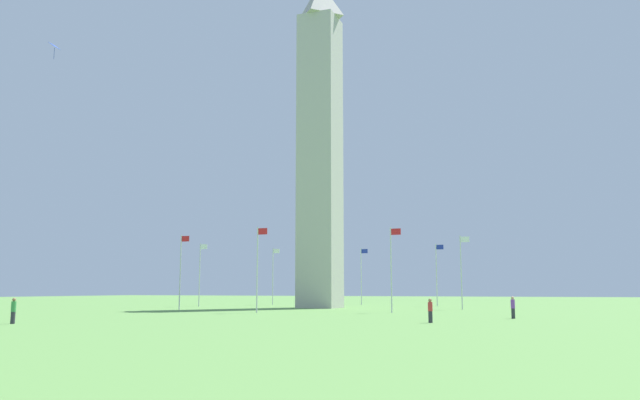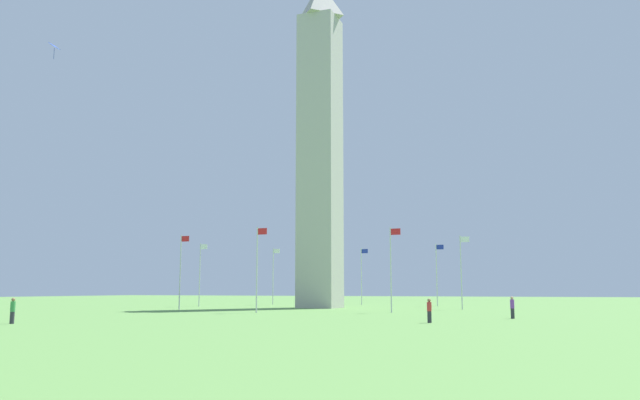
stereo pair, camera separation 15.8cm
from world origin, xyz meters
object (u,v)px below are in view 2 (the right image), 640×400
at_px(flagpole_ne, 437,272).
at_px(flagpole_s, 200,272).
at_px(person_purple_shirt, 512,308).
at_px(flagpole_e, 362,274).
at_px(obelisk_monument, 320,139).
at_px(flagpole_se, 273,274).
at_px(person_green_shirt, 13,311).
at_px(flagpole_sw, 181,269).
at_px(flagpole_nw, 391,266).
at_px(kite_blue_diamond, 54,47).
at_px(person_red_shirt, 429,311).
at_px(flagpole_n, 462,269).
at_px(flagpole_w, 257,266).

xyz_separation_m(flagpole_ne, flagpole_s, (-29.88, -12.38, 0.00)).
bearing_deg(person_purple_shirt, flagpole_e, 7.17).
xyz_separation_m(flagpole_e, person_purple_shirt, (24.46, -38.72, -3.78)).
relative_size(obelisk_monument, flagpole_s, 5.08).
bearing_deg(flagpole_se, person_green_shirt, -83.72).
distance_m(obelisk_monument, person_purple_shirt, 38.49).
relative_size(obelisk_monument, flagpole_e, 5.08).
bearing_deg(flagpole_se, flagpole_s, -112.50).
bearing_deg(person_purple_shirt, flagpole_ne, -5.33).
relative_size(flagpole_sw, flagpole_nw, 1.00).
xyz_separation_m(flagpole_ne, flagpole_nw, (-0.00, -24.75, 0.00)).
bearing_deg(flagpole_sw, flagpole_ne, 45.00).
relative_size(flagpole_nw, kite_blue_diamond, 5.06).
height_order(person_purple_shirt, person_red_shirt, person_purple_shirt).
bearing_deg(flagpole_se, person_red_shirt, -52.87).
xyz_separation_m(flagpole_n, person_purple_shirt, (6.96, -21.21, -3.78)).
bearing_deg(obelisk_monument, flagpole_se, 134.87).
bearing_deg(flagpole_nw, flagpole_w, -157.50).
height_order(obelisk_monument, flagpole_s, obelisk_monument).
distance_m(obelisk_monument, flagpole_w, 24.37).
distance_m(flagpole_w, kite_blue_diamond, 30.56).
xyz_separation_m(flagpole_w, flagpole_nw, (12.38, 5.13, 0.00)).
xyz_separation_m(flagpole_ne, person_green_shirt, (-18.88, -53.43, -3.78)).
xyz_separation_m(flagpole_w, person_purple_shirt, (24.46, -3.71, -3.78)).
height_order(flagpole_n, flagpole_sw, same).
height_order(flagpole_ne, flagpole_w, same).
xyz_separation_m(obelisk_monument, flagpole_sw, (-12.32, -12.38, -16.96)).
height_order(obelisk_monument, kite_blue_diamond, obelisk_monument).
bearing_deg(kite_blue_diamond, flagpole_nw, 24.32).
relative_size(flagpole_sw, kite_blue_diamond, 5.06).
xyz_separation_m(flagpole_s, flagpole_nw, (29.88, -12.38, 0.00)).
relative_size(obelisk_monument, kite_blue_diamond, 25.71).
height_order(flagpole_s, kite_blue_diamond, kite_blue_diamond).
height_order(flagpole_s, flagpole_sw, same).
xyz_separation_m(flagpole_e, flagpole_w, (-0.00, -35.01, 0.00)).
relative_size(person_green_shirt, kite_blue_diamond, 1.03).
xyz_separation_m(flagpole_e, flagpole_s, (-17.50, -17.50, 0.00)).
xyz_separation_m(flagpole_ne, flagpole_e, (-12.38, 5.13, 0.00)).
distance_m(flagpole_w, flagpole_nw, 13.40).
xyz_separation_m(obelisk_monument, kite_blue_diamond, (-18.89, -26.53, 5.25)).
bearing_deg(person_green_shirt, flagpole_ne, -29.35).
bearing_deg(person_purple_shirt, flagpole_n, -6.96).
height_order(flagpole_n, person_green_shirt, flagpole_n).
relative_size(flagpole_se, flagpole_nw, 1.00).
bearing_deg(flagpole_nw, flagpole_s, 157.50).
distance_m(obelisk_monument, flagpole_n, 24.41).
xyz_separation_m(flagpole_s, person_purple_shirt, (41.97, -21.21, -3.78)).
bearing_deg(flagpole_s, person_purple_shirt, -26.82).
bearing_deg(flagpole_s, flagpole_ne, 22.50).
xyz_separation_m(flagpole_e, flagpole_sw, (-12.38, -29.88, 0.00)).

